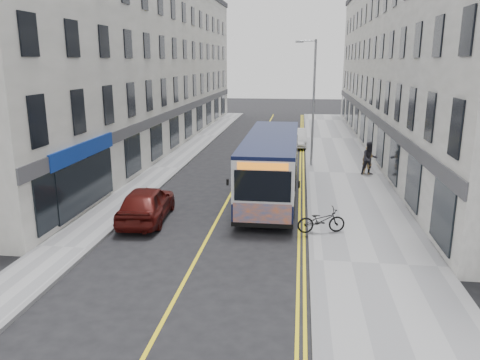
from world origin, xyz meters
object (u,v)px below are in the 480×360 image
(pedestrian_far, at_px, (369,158))
(car_maroon, at_px, (146,203))
(city_bus, at_px, (271,164))
(streetlamp, at_px, (312,99))
(bicycle, at_px, (321,220))
(car_white, at_px, (297,138))
(pedestrian_near, at_px, (367,160))

(pedestrian_far, relative_size, car_maroon, 0.44)
(city_bus, relative_size, car_maroon, 2.41)
(streetlamp, height_order, bicycle, streetlamp)
(streetlamp, relative_size, city_bus, 0.74)
(city_bus, distance_m, bicycle, 5.75)
(city_bus, relative_size, pedestrian_far, 5.54)
(city_bus, bearing_deg, car_white, 85.66)
(pedestrian_near, distance_m, car_maroon, 14.20)
(streetlamp, bearing_deg, pedestrian_near, -32.56)
(bicycle, relative_size, pedestrian_near, 1.13)
(city_bus, height_order, car_maroon, city_bus)
(pedestrian_far, bearing_deg, bicycle, -119.81)
(city_bus, xyz_separation_m, pedestrian_far, (5.51, 5.05, -0.63))
(streetlamp, height_order, pedestrian_far, streetlamp)
(city_bus, bearing_deg, car_maroon, -139.80)
(car_maroon, bearing_deg, streetlamp, -125.76)
(car_maroon, bearing_deg, city_bus, -144.01)
(city_bus, distance_m, pedestrian_far, 7.50)
(streetlamp, distance_m, car_white, 8.27)
(city_bus, bearing_deg, streetlamp, 74.22)
(pedestrian_far, height_order, car_maroon, pedestrian_far)
(pedestrian_near, bearing_deg, car_white, 136.54)
(pedestrian_far, bearing_deg, car_white, 101.99)
(bicycle, height_order, car_maroon, car_maroon)
(car_white, relative_size, car_maroon, 0.94)
(car_white, bearing_deg, pedestrian_near, -67.31)
(city_bus, distance_m, car_maroon, 6.72)
(bicycle, bearing_deg, streetlamp, -12.76)
(pedestrian_far, bearing_deg, pedestrian_near, 99.80)
(streetlamp, distance_m, pedestrian_near, 5.23)
(streetlamp, distance_m, pedestrian_far, 5.28)
(city_bus, xyz_separation_m, car_maroon, (-5.08, -4.30, -0.96))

